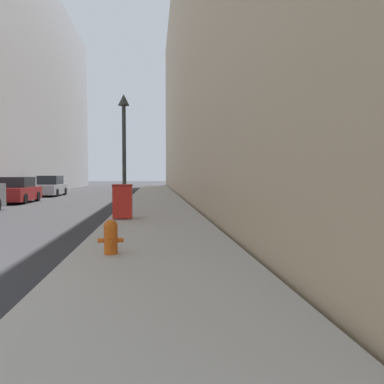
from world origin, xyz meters
name	(u,v)px	position (x,y,z in m)	size (l,w,h in m)	color
sidewalk_right	(156,202)	(5.74, 18.00, 0.07)	(3.55, 60.00, 0.14)	#ADA89E
building_right_stone	(249,67)	(13.62, 26.00, 10.77)	(12.00, 60.00, 21.54)	tan
fire_hydrant	(111,236)	(4.78, 2.43, 0.49)	(0.51, 0.39, 0.68)	#D15614
trash_bin	(123,201)	(4.51, 8.50, 0.77)	(0.68, 0.64, 1.24)	red
lamppost	(124,137)	(4.29, 12.29, 3.44)	(0.51, 0.51, 5.24)	#2D332D
parked_sedan_near	(17,191)	(-2.75, 18.81, 0.73)	(1.94, 4.10, 1.58)	maroon
parked_sedan_far	(51,187)	(-2.75, 26.46, 0.75)	(1.81, 4.57, 1.65)	#A3A8B2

